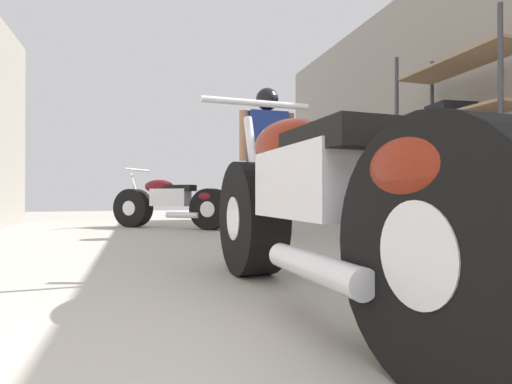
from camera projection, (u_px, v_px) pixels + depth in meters
ground_plane at (213, 248)px, 3.74m from camera, size 18.66×18.66×0.00m
garage_partition_right at (444, 102)px, 4.49m from camera, size 0.08×8.55×3.06m
shelving_unit at (460, 147)px, 3.78m from camera, size 0.50×1.33×1.97m
motorcycle_maroon_cruiser at (315, 207)px, 1.71m from camera, size 0.68×2.28×1.06m
motorcycle_black_naked at (173, 203)px, 5.91m from camera, size 1.65×1.31×0.89m
mechanic_in_blue at (267, 147)px, 4.97m from camera, size 0.71×0.28×1.81m
red_toolbox at (402, 243)px, 3.25m from camera, size 0.39×0.31×0.20m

